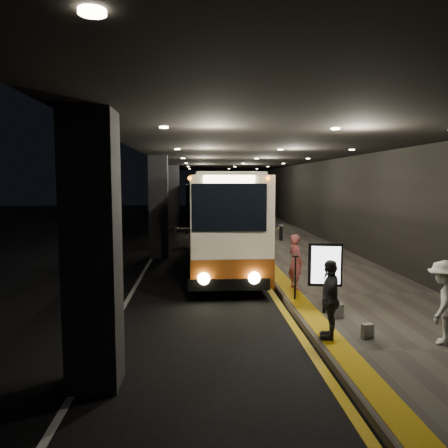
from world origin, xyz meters
name	(u,v)px	position (x,y,z in m)	size (l,w,h in m)	color
ground	(193,277)	(0.00, 0.00, 0.00)	(90.00, 90.00, 0.00)	black
lane_line_white	(155,253)	(-1.80, 5.00, 0.01)	(0.12, 50.00, 0.01)	silver
kerb_stripe_yellow	(245,252)	(2.35, 5.00, 0.01)	(0.18, 50.00, 0.01)	gold
sidewalk	(296,250)	(4.75, 5.00, 0.07)	(4.50, 50.00, 0.15)	#514C44
tactile_strip	(255,249)	(2.85, 5.00, 0.16)	(0.50, 50.00, 0.01)	gold
terminal_wall	(345,188)	(7.00, 5.00, 3.00)	(0.10, 50.00, 6.00)	black
support_columns	(159,207)	(-1.50, 4.00, 2.20)	(0.80, 24.80, 4.40)	black
canopy	(249,152)	(2.50, 5.00, 4.60)	(9.00, 50.00, 0.40)	black
coach_main	(219,223)	(1.01, 2.14, 1.67)	(2.52, 11.20, 3.47)	beige
coach_second	(207,201)	(0.90, 18.92, 1.74)	(2.80, 11.58, 3.61)	beige
passenger_boarding	(296,262)	(3.02, -2.50, 0.96)	(0.59, 0.39, 1.62)	#C35B5F
passenger_waiting_white	(443,302)	(4.91, -6.94, 0.97)	(1.06, 0.49, 1.63)	white
passenger_waiting_grey	(330,299)	(2.80, -6.55, 0.95)	(0.94, 0.48, 1.61)	#414145
bag_polka	(337,311)	(3.36, -5.32, 0.32)	(0.28, 0.12, 0.34)	black
bag_plain	(367,331)	(3.57, -6.58, 0.29)	(0.23, 0.13, 0.29)	#ADAEA3
info_sign	(325,266)	(3.19, -4.87, 1.29)	(0.81, 0.24, 1.69)	black
stanchion_post	(295,278)	(2.75, -3.66, 0.74)	(0.05, 0.05, 1.18)	black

